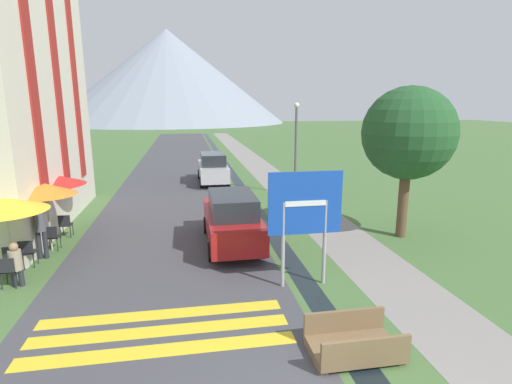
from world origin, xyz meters
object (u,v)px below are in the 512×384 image
at_px(parked_car_near, 232,219).
at_px(cafe_chair_far_left, 65,224).
at_px(cafe_umbrella_middle_orange, 45,189).
at_px(road_sign, 305,212).
at_px(person_seated_far, 16,262).
at_px(cafe_umbrella_front_yellow, 5,205).
at_px(footbridge, 354,344).
at_px(person_standing_terrace, 40,229).
at_px(parked_car_far, 213,168).
at_px(streetlamp, 296,140).
at_px(cafe_umbrella_rear_red, 51,180).
at_px(tree_by_path, 409,134).
at_px(cafe_chair_near_right, 27,251).
at_px(cafe_chair_nearest, 8,270).
at_px(cafe_chair_middle, 52,236).
at_px(cafe_chair_near_left, 12,257).

height_order(parked_car_near, cafe_chair_far_left, parked_car_near).
bearing_deg(cafe_umbrella_middle_orange, road_sign, -27.71).
bearing_deg(cafe_chair_far_left, person_seated_far, -75.78).
bearing_deg(cafe_umbrella_front_yellow, footbridge, -32.02).
bearing_deg(person_seated_far, footbridge, -29.77).
distance_m(footbridge, cafe_chair_far_left, 11.15).
distance_m(parked_car_near, person_seated_far, 6.35).
relative_size(cafe_umbrella_front_yellow, person_standing_terrace, 1.37).
distance_m(parked_car_near, cafe_chair_far_left, 6.12).
xyz_separation_m(road_sign, cafe_chair_far_left, (-7.34, 5.22, -1.50)).
bearing_deg(person_seated_far, parked_car_far, 65.31).
bearing_deg(streetlamp, footbridge, -100.70).
height_order(cafe_umbrella_middle_orange, cafe_umbrella_rear_red, cafe_umbrella_middle_orange).
distance_m(parked_car_near, tree_by_path, 6.76).
bearing_deg(parked_car_far, footbridge, -85.16).
xyz_separation_m(parked_car_far, cafe_chair_near_right, (-6.27, -11.94, -0.40)).
bearing_deg(road_sign, tree_by_path, 34.84).
distance_m(person_standing_terrace, tree_by_path, 12.42).
xyz_separation_m(cafe_chair_nearest, cafe_umbrella_rear_red, (-0.30, 5.04, 1.45)).
height_order(cafe_chair_far_left, streetlamp, streetlamp).
distance_m(cafe_umbrella_middle_orange, tree_by_path, 12.21).
height_order(cafe_chair_far_left, tree_by_path, tree_by_path).
relative_size(footbridge, person_standing_terrace, 1.02).
distance_m(parked_car_near, person_standing_terrace, 5.97).
distance_m(parked_car_far, cafe_chair_nearest, 14.71).
distance_m(footbridge, cafe_chair_middle, 10.22).
bearing_deg(cafe_umbrella_middle_orange, parked_car_far, 60.24).
bearing_deg(footbridge, person_seated_far, 150.23).
relative_size(parked_car_near, cafe_chair_near_left, 5.19).
bearing_deg(parked_car_near, cafe_umbrella_middle_orange, 175.19).
xyz_separation_m(cafe_chair_nearest, person_standing_terrace, (0.17, 2.05, 0.45)).
xyz_separation_m(parked_car_near, cafe_chair_near_left, (-6.38, -1.33, -0.40)).
distance_m(person_seated_far, person_standing_terrace, 1.99).
bearing_deg(parked_car_near, footbridge, -76.16).
bearing_deg(parked_car_far, cafe_chair_middle, -119.48).
bearing_deg(cafe_chair_near_right, person_standing_terrace, 97.64).
xyz_separation_m(cafe_chair_nearest, tree_by_path, (12.28, 2.07, 3.20)).
bearing_deg(cafe_chair_middle, road_sign, -48.18).
distance_m(road_sign, parked_car_far, 14.58).
bearing_deg(cafe_chair_middle, cafe_chair_nearest, -115.89).
distance_m(parked_car_near, cafe_umbrella_middle_orange, 6.06).
relative_size(footbridge, cafe_umbrella_middle_orange, 0.75).
bearing_deg(cafe_umbrella_front_yellow, cafe_umbrella_rear_red, 91.83).
relative_size(parked_car_near, cafe_chair_near_right, 5.19).
distance_m(footbridge, cafe_chair_near_right, 9.58).
relative_size(cafe_chair_near_left, cafe_chair_far_left, 1.00).
xyz_separation_m(footbridge, cafe_chair_middle, (-7.48, 6.95, 0.29)).
bearing_deg(tree_by_path, cafe_chair_near_right, -176.75).
height_order(road_sign, cafe_chair_near_left, road_sign).
xyz_separation_m(road_sign, footbridge, (0.10, -3.09, -1.79)).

